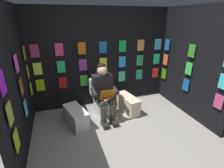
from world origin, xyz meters
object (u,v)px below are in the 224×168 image
at_px(toilet, 101,99).
at_px(person_reading, 104,92).
at_px(comic_longbox_far, 76,117).
at_px(comic_longbox_near, 128,104).

height_order(toilet, person_reading, person_reading).
bearing_deg(toilet, person_reading, 89.61).
distance_m(person_reading, comic_longbox_far, 0.75).
xyz_separation_m(toilet, comic_longbox_near, (-0.59, 0.14, -0.14)).
relative_size(person_reading, comic_longbox_near, 1.65).
bearing_deg(comic_longbox_far, toilet, -169.84).
height_order(person_reading, comic_longbox_far, person_reading).
height_order(person_reading, comic_longbox_near, person_reading).
height_order(toilet, comic_longbox_far, toilet).
bearing_deg(person_reading, toilet, -90.39).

